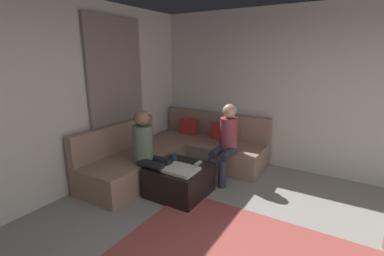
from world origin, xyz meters
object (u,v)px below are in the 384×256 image
game_remote (198,163)px  person_on_couch_side (148,149)px  sectional_couch (177,153)px  coffee_mug (174,156)px  person_on_couch_back (226,139)px  ottoman (180,180)px

game_remote → person_on_couch_side: bearing=-145.6°
sectional_couch → person_on_couch_side: 1.01m
person_on_couch_side → coffee_mug: bearing=153.2°
person_on_couch_back → person_on_couch_side: (-0.74, -0.98, 0.00)m
coffee_mug → person_on_couch_side: (-0.18, -0.36, 0.19)m
game_remote → person_on_couch_back: person_on_couch_back is taller
sectional_couch → person_on_couch_back: (0.89, 0.06, 0.38)m
game_remote → coffee_mug: bearing=-174.3°
sectional_couch → person_on_couch_side: (0.15, -0.92, 0.38)m
ottoman → person_on_couch_back: bearing=67.1°
sectional_couch → ottoman: 0.93m
ottoman → person_on_couch_side: 0.63m
sectional_couch → ottoman: (0.55, -0.75, -0.07)m
game_remote → person_on_couch_side: size_ratio=0.12×
person_on_couch_back → game_remote: bearing=74.7°
game_remote → person_on_couch_back: size_ratio=0.12×
coffee_mug → ottoman: bearing=-39.3°
sectional_couch → coffee_mug: sectional_couch is taller
person_on_couch_side → ottoman: bearing=113.9°
sectional_couch → person_on_couch_back: bearing=3.6°
person_on_couch_back → coffee_mug: bearing=48.0°
ottoman → coffee_mug: bearing=140.7°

